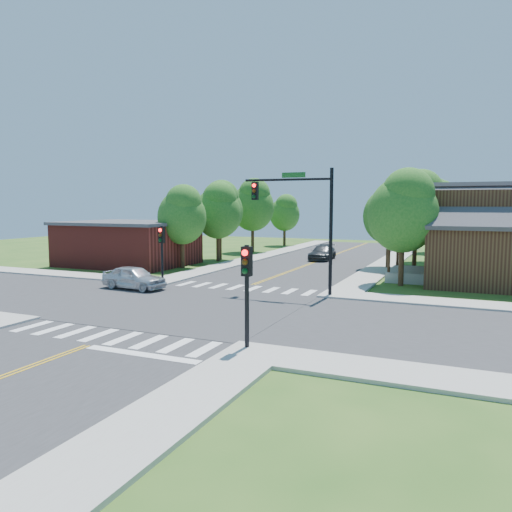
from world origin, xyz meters
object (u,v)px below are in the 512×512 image
at_px(signal_pole_se, 247,277).
at_px(house_ne, 512,234).
at_px(signal_mast_ne, 302,210).
at_px(signal_pole_nw, 162,244).
at_px(car_dgrey, 322,253).
at_px(car_silver, 134,278).

xyz_separation_m(signal_pole_se, house_ne, (9.51, 19.86, 0.67)).
bearing_deg(signal_mast_ne, signal_pole_nw, -179.93).
distance_m(signal_pole_nw, car_dgrey, 18.60).
height_order(signal_pole_se, car_dgrey, signal_pole_se).
relative_size(signal_pole_se, house_ne, 0.29).
height_order(signal_mast_ne, signal_pole_nw, signal_mast_ne).
height_order(signal_mast_ne, car_silver, signal_mast_ne).
relative_size(signal_mast_ne, car_silver, 1.66).
bearing_deg(signal_pole_se, signal_pole_nw, 135.00).
height_order(signal_mast_ne, car_dgrey, signal_mast_ne).
distance_m(house_ne, car_silver, 23.98).
relative_size(car_silver, car_dgrey, 0.93).
height_order(house_ne, car_silver, house_ne).
distance_m(signal_pole_se, car_silver, 14.71).
bearing_deg(signal_pole_nw, house_ne, 22.69).
xyz_separation_m(house_ne, car_silver, (-21.12, -11.05, -2.61)).
xyz_separation_m(signal_pole_nw, car_dgrey, (5.70, 17.59, -1.99)).
bearing_deg(house_ne, signal_mast_ne, -142.32).
bearing_deg(signal_pole_nw, signal_mast_ne, 0.07).
distance_m(signal_pole_se, signal_pole_nw, 15.84).
distance_m(signal_pole_se, house_ne, 22.03).
distance_m(signal_pole_nw, house_ne, 22.45).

